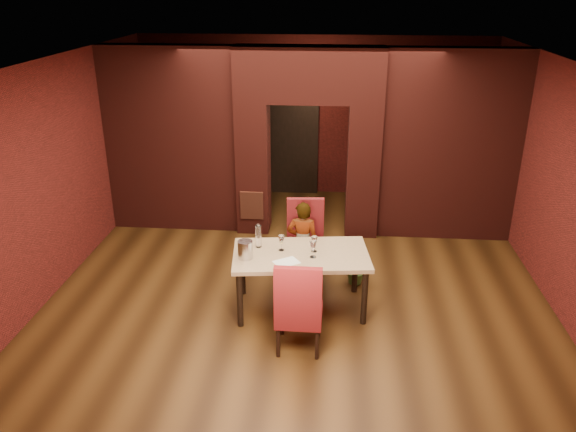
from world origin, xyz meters
name	(u,v)px	position (x,y,z in m)	size (l,w,h in m)	color
floor	(300,284)	(0.00, 0.00, 0.00)	(8.00, 8.00, 0.00)	#452911
ceiling	(302,63)	(0.00, 0.00, 3.20)	(7.00, 8.00, 0.04)	silver
wall_back	(313,117)	(0.00, 4.00, 1.60)	(7.00, 0.04, 3.20)	maroon
wall_front	(264,368)	(0.00, -4.00, 1.60)	(7.00, 0.04, 3.20)	maroon
wall_left	(55,175)	(-3.50, 0.00, 1.60)	(0.04, 8.00, 3.20)	maroon
wall_right	(565,190)	(3.50, 0.00, 1.60)	(0.04, 8.00, 3.20)	maroon
pillar_left	(253,167)	(-0.95, 2.00, 1.15)	(0.55, 0.55, 2.30)	maroon
pillar_right	(363,170)	(0.95, 2.00, 1.15)	(0.55, 0.55, 2.30)	maroon
lintel	(309,75)	(0.00, 2.00, 2.75)	(2.45, 0.55, 0.90)	maroon
wing_wall_left	(172,140)	(-2.36, 2.00, 1.60)	(2.27, 0.35, 3.20)	maroon
wing_wall_right	(450,147)	(2.36, 2.00, 1.60)	(2.27, 0.35, 3.20)	maroon
vent_panel	(252,206)	(-0.95, 1.71, 0.55)	(0.40, 0.03, 0.50)	#A0472E
rear_door	(293,144)	(-0.40, 3.94, 1.05)	(0.90, 0.08, 2.10)	black
rear_door_frame	(293,144)	(-0.40, 3.90, 1.05)	(1.02, 0.04, 2.22)	black
dining_table	(301,281)	(0.05, -0.63, 0.42)	(1.78, 1.00, 0.83)	tan
chair_far	(305,243)	(0.07, 0.18, 0.60)	(0.55, 0.55, 1.21)	maroon
chair_near	(299,304)	(0.09, -1.51, 0.60)	(0.55, 0.55, 1.21)	maroon
person_seated	(303,243)	(0.03, 0.11, 0.64)	(0.46, 0.30, 1.27)	beige
wine_glass_a	(281,243)	(-0.21, -0.56, 0.94)	(0.09, 0.09, 0.21)	silver
wine_glass_b	(314,244)	(0.22, -0.56, 0.94)	(0.09, 0.09, 0.22)	silver
wine_glass_c	(313,249)	(0.22, -0.73, 0.95)	(0.09, 0.09, 0.23)	white
tasting_sheet	(286,262)	(-0.11, -0.90, 0.84)	(0.31, 0.23, 0.00)	white
wine_bucket	(245,250)	(-0.65, -0.83, 0.95)	(0.20, 0.20, 0.24)	#B1B2B9
water_bottle	(258,236)	(-0.53, -0.49, 1.00)	(0.08, 0.08, 0.34)	white
potted_plant	(357,269)	(0.84, 0.13, 0.22)	(0.40, 0.34, 0.44)	#396B2C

